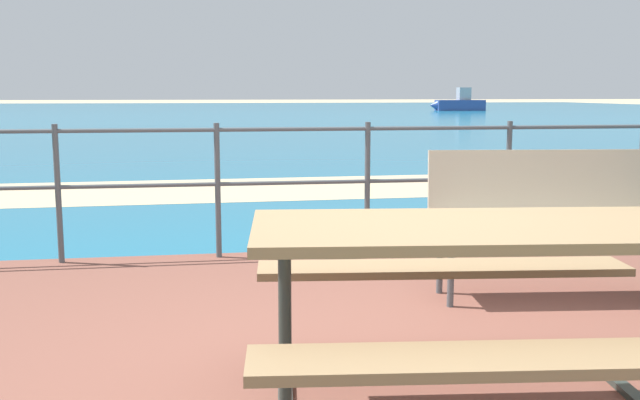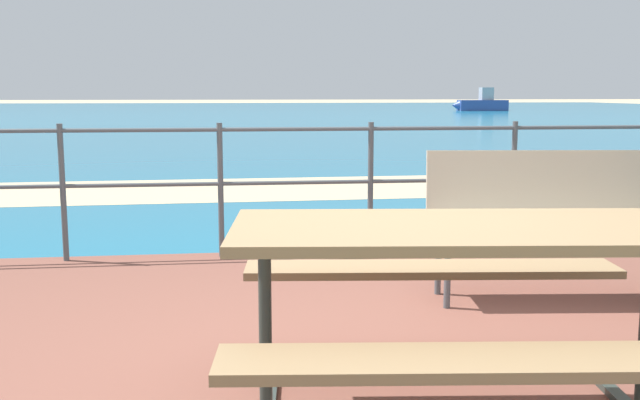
# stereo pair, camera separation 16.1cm
# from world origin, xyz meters

# --- Properties ---
(ground_plane) EXTENTS (240.00, 240.00, 0.00)m
(ground_plane) POSITION_xyz_m (0.00, 0.00, 0.00)
(ground_plane) COLOR tan
(patio_paving) EXTENTS (6.40, 5.20, 0.06)m
(patio_paving) POSITION_xyz_m (0.00, 0.00, 0.03)
(patio_paving) COLOR brown
(patio_paving) RESTS_ON ground
(sea_water) EXTENTS (90.00, 90.00, 0.01)m
(sea_water) POSITION_xyz_m (0.00, 40.00, 0.01)
(sea_water) COLOR #196B8E
(sea_water) RESTS_ON ground
(beach_strip) EXTENTS (54.04, 3.69, 0.01)m
(beach_strip) POSITION_xyz_m (0.00, 6.82, 0.01)
(beach_strip) COLOR tan
(beach_strip) RESTS_ON ground
(picnic_table) EXTENTS (1.84, 1.58, 0.79)m
(picnic_table) POSITION_xyz_m (0.33, -0.56, 0.67)
(picnic_table) COLOR #8C704C
(picnic_table) RESTS_ON patio_paving
(park_bench) EXTENTS (1.69, 0.58, 0.92)m
(park_bench) POSITION_xyz_m (1.53, 1.08, 0.61)
(park_bench) COLOR #BCAD93
(park_bench) RESTS_ON patio_paving
(railing_fence) EXTENTS (5.94, 0.04, 1.04)m
(railing_fence) POSITION_xyz_m (0.00, 2.47, 0.71)
(railing_fence) COLOR #4C5156
(railing_fence) RESTS_ON patio_paving
(boat_near) EXTENTS (3.92, 1.43, 1.62)m
(boat_near) POSITION_xyz_m (17.12, 46.48, 0.51)
(boat_near) COLOR #2D478C
(boat_near) RESTS_ON sea_water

